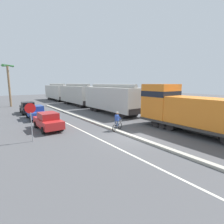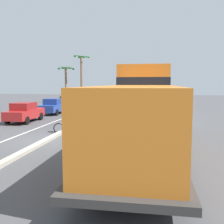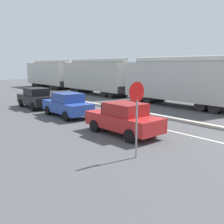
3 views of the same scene
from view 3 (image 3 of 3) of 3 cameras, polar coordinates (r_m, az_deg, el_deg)
The scene contains 9 objects.
median_curb at distance 16.73m, azimuth 15.21°, elevation -1.84°, with size 0.36×36.00×0.16m, color #B2AD9E.
lane_stripe at distance 14.86m, azimuth 9.93°, elevation -3.43°, with size 0.14×36.00×0.01m, color silver.
hopper_car_lead at distance 23.01m, azimuth 14.58°, elevation 6.44°, with size 2.90×10.60×4.18m.
hopper_car_middle at distance 31.14m, azimuth -3.29°, elevation 7.67°, with size 2.90×10.60×4.18m.
hopper_car_trailing at distance 40.98m, azimuth -13.24°, elevation 8.04°, with size 2.90×10.60×4.18m.
parked_car_red at distance 13.19m, azimuth 2.53°, elevation -1.42°, with size 1.87×4.22×1.62m.
parked_car_blue at distance 17.98m, azimuth -9.72°, elevation 1.59°, with size 1.95×4.26×1.62m.
parked_car_black at distance 22.28m, azimuth -16.19°, elevation 2.99°, with size 1.96×4.26×1.62m.
stop_sign at distance 9.67m, azimuth 5.37°, elevation 1.51°, with size 0.76×0.08×2.88m.
Camera 3 is at (-13.57, -3.16, 3.49)m, focal length 42.00 mm.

